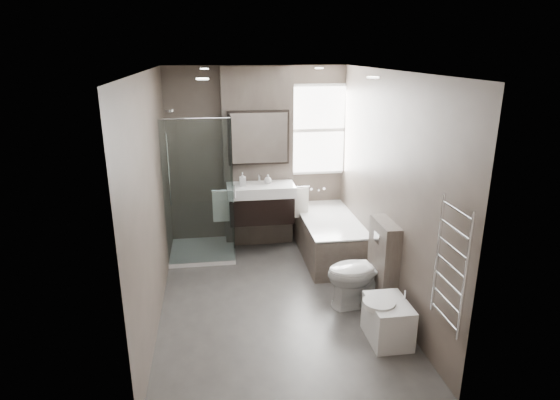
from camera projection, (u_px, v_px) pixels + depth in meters
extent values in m
cube|color=#494643|center=(275.00, 301.00, 5.52)|extent=(2.65, 3.85, 0.05)
cube|color=silver|center=(274.00, 69.00, 4.71)|extent=(2.65, 3.85, 0.05)
cube|color=brown|center=(257.00, 156.00, 6.93)|extent=(2.65, 0.05, 2.60)
cube|color=brown|center=(310.00, 274.00, 3.30)|extent=(2.65, 0.05, 2.60)
cube|color=brown|center=(150.00, 199.00, 4.93)|extent=(0.05, 3.85, 2.60)
cube|color=brown|center=(390.00, 189.00, 5.30)|extent=(0.05, 3.85, 2.60)
cube|color=#564C44|center=(258.00, 158.00, 6.79)|extent=(1.00, 0.25, 2.60)
cube|color=black|center=(261.00, 208.00, 6.65)|extent=(0.90, 0.45, 0.38)
cube|color=white|center=(261.00, 190.00, 6.57)|extent=(0.95, 0.47, 0.15)
cylinder|color=silver|center=(259.00, 177.00, 6.69)|extent=(0.03, 0.03, 0.12)
cylinder|color=silver|center=(260.00, 175.00, 6.62)|extent=(0.02, 0.12, 0.02)
cube|color=black|center=(259.00, 138.00, 6.54)|extent=(0.86, 0.06, 0.76)
cube|color=white|center=(259.00, 138.00, 6.50)|extent=(0.80, 0.02, 0.70)
cube|color=white|center=(221.00, 206.00, 6.54)|extent=(0.24, 0.06, 0.44)
cube|color=white|center=(300.00, 202.00, 6.69)|extent=(0.24, 0.06, 0.44)
cube|color=white|center=(203.00, 251.00, 6.75)|extent=(0.90, 0.90, 0.06)
cube|color=white|center=(199.00, 194.00, 6.03)|extent=(0.88, 0.01, 1.94)
cube|color=white|center=(231.00, 183.00, 6.51)|extent=(0.01, 0.88, 1.94)
cylinder|color=silver|center=(168.00, 170.00, 6.32)|extent=(0.02, 0.02, 1.00)
cube|color=#564C44|center=(329.00, 238.00, 6.59)|extent=(0.75, 1.60, 0.55)
cube|color=white|center=(330.00, 219.00, 6.51)|extent=(0.75, 1.60, 0.03)
cube|color=white|center=(329.00, 224.00, 6.53)|extent=(0.61, 1.42, 0.12)
cube|color=white|center=(317.00, 130.00, 6.89)|extent=(0.98, 0.04, 1.33)
cube|color=white|center=(318.00, 130.00, 6.87)|extent=(0.90, 0.01, 1.25)
cube|color=white|center=(318.00, 130.00, 6.87)|extent=(0.90, 0.01, 0.05)
imported|color=white|center=(362.00, 272.00, 5.29)|extent=(0.85, 0.55, 0.82)
cube|color=#564C44|center=(383.00, 263.00, 5.29)|extent=(0.18, 0.55, 1.00)
cube|color=silver|center=(377.00, 238.00, 5.18)|extent=(0.01, 0.16, 0.11)
cube|color=white|center=(388.00, 321.00, 4.69)|extent=(0.38, 0.53, 0.43)
cylinder|color=white|center=(379.00, 304.00, 4.61)|extent=(0.32, 0.32, 0.05)
cylinder|color=silver|center=(405.00, 294.00, 4.62)|extent=(0.02, 0.02, 0.10)
cylinder|color=silver|center=(465.00, 278.00, 3.62)|extent=(0.03, 0.03, 1.10)
cylinder|color=silver|center=(438.00, 254.00, 4.05)|extent=(0.03, 0.03, 1.10)
cube|color=silver|center=(451.00, 265.00, 3.84)|extent=(0.02, 0.46, 1.00)
imported|color=white|center=(243.00, 179.00, 6.47)|extent=(0.08, 0.09, 0.19)
imported|color=white|center=(268.00, 179.00, 6.60)|extent=(0.10, 0.10, 0.13)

